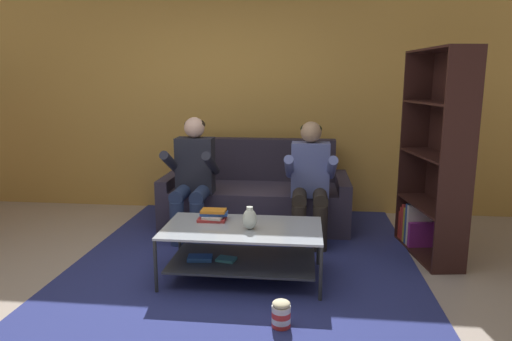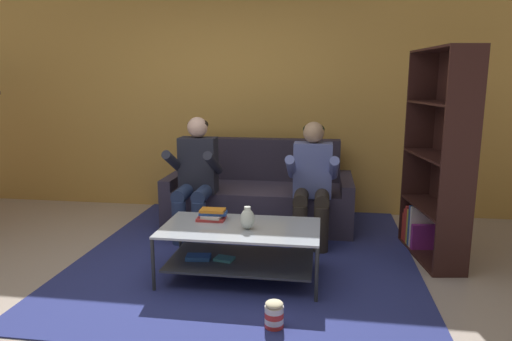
{
  "view_description": "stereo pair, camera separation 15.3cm",
  "coord_description": "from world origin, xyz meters",
  "px_view_note": "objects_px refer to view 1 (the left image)",
  "views": [
    {
      "loc": [
        0.87,
        -3.12,
        1.6
      ],
      "look_at": [
        0.44,
        0.77,
        0.82
      ],
      "focal_mm": 32.0,
      "sensor_mm": 36.0,
      "label": 1
    },
    {
      "loc": [
        1.02,
        -3.1,
        1.6
      ],
      "look_at": [
        0.44,
        0.77,
        0.82
      ],
      "focal_mm": 32.0,
      "sensor_mm": 36.0,
      "label": 2
    }
  ],
  "objects_px": {
    "person_seated_left": "(193,173)",
    "book_stack": "(213,215)",
    "bookshelf": "(435,171)",
    "person_seated_right": "(310,178)",
    "coffee_table": "(241,244)",
    "vase": "(250,219)",
    "popcorn_tub": "(281,314)",
    "couch": "(257,197)"
  },
  "relations": [
    {
      "from": "person_seated_left",
      "to": "vase",
      "type": "height_order",
      "value": "person_seated_left"
    },
    {
      "from": "couch",
      "to": "popcorn_tub",
      "type": "height_order",
      "value": "couch"
    },
    {
      "from": "book_stack",
      "to": "popcorn_tub",
      "type": "bearing_deg",
      "value": -54.78
    },
    {
      "from": "bookshelf",
      "to": "popcorn_tub",
      "type": "relative_size",
      "value": 9.7
    },
    {
      "from": "coffee_table",
      "to": "person_seated_right",
      "type": "bearing_deg",
      "value": 60.08
    },
    {
      "from": "couch",
      "to": "person_seated_left",
      "type": "relative_size",
      "value": 1.65
    },
    {
      "from": "person_seated_left",
      "to": "vase",
      "type": "xyz_separation_m",
      "value": [
        0.7,
        -1.0,
        -0.14
      ]
    },
    {
      "from": "bookshelf",
      "to": "coffee_table",
      "type": "bearing_deg",
      "value": -155.14
    },
    {
      "from": "couch",
      "to": "bookshelf",
      "type": "bearing_deg",
      "value": -22.74
    },
    {
      "from": "person_seated_right",
      "to": "vase",
      "type": "bearing_deg",
      "value": -115.53
    },
    {
      "from": "coffee_table",
      "to": "vase",
      "type": "xyz_separation_m",
      "value": [
        0.07,
        -0.04,
        0.23
      ]
    },
    {
      "from": "couch",
      "to": "book_stack",
      "type": "xyz_separation_m",
      "value": [
        -0.22,
        -1.35,
        0.18
      ]
    },
    {
      "from": "person_seated_left",
      "to": "book_stack",
      "type": "bearing_deg",
      "value": -65.27
    },
    {
      "from": "person_seated_right",
      "to": "vase",
      "type": "xyz_separation_m",
      "value": [
        -0.48,
        -1.0,
        -0.13
      ]
    },
    {
      "from": "book_stack",
      "to": "couch",
      "type": "bearing_deg",
      "value": 80.68
    },
    {
      "from": "person_seated_right",
      "to": "popcorn_tub",
      "type": "bearing_deg",
      "value": -96.35
    },
    {
      "from": "person_seated_left",
      "to": "bookshelf",
      "type": "bearing_deg",
      "value": -4.47
    },
    {
      "from": "couch",
      "to": "bookshelf",
      "type": "distance_m",
      "value": 1.93
    },
    {
      "from": "couch",
      "to": "person_seated_left",
      "type": "xyz_separation_m",
      "value": [
        -0.59,
        -0.54,
        0.37
      ]
    },
    {
      "from": "vase",
      "to": "bookshelf",
      "type": "distance_m",
      "value": 1.83
    },
    {
      "from": "coffee_table",
      "to": "vase",
      "type": "bearing_deg",
      "value": -30.28
    },
    {
      "from": "bookshelf",
      "to": "book_stack",
      "type": "bearing_deg",
      "value": -162.23
    },
    {
      "from": "person_seated_left",
      "to": "coffee_table",
      "type": "height_order",
      "value": "person_seated_left"
    },
    {
      "from": "vase",
      "to": "book_stack",
      "type": "relative_size",
      "value": 0.72
    },
    {
      "from": "vase",
      "to": "popcorn_tub",
      "type": "bearing_deg",
      "value": -67.0
    },
    {
      "from": "book_stack",
      "to": "vase",
      "type": "bearing_deg",
      "value": -30.88
    },
    {
      "from": "couch",
      "to": "person_seated_left",
      "type": "bearing_deg",
      "value": -137.51
    },
    {
      "from": "person_seated_left",
      "to": "bookshelf",
      "type": "xyz_separation_m",
      "value": [
        2.31,
        -0.18,
        0.11
      ]
    },
    {
      "from": "book_stack",
      "to": "person_seated_left",
      "type": "bearing_deg",
      "value": 114.73
    },
    {
      "from": "person_seated_right",
      "to": "person_seated_left",
      "type": "bearing_deg",
      "value": 179.86
    },
    {
      "from": "book_stack",
      "to": "bookshelf",
      "type": "xyz_separation_m",
      "value": [
        1.94,
        0.62,
        0.3
      ]
    },
    {
      "from": "bookshelf",
      "to": "person_seated_right",
      "type": "bearing_deg",
      "value": 171.06
    },
    {
      "from": "couch",
      "to": "person_seated_left",
      "type": "distance_m",
      "value": 0.88
    },
    {
      "from": "person_seated_left",
      "to": "popcorn_tub",
      "type": "relative_size",
      "value": 6.39
    },
    {
      "from": "couch",
      "to": "popcorn_tub",
      "type": "xyz_separation_m",
      "value": [
        0.4,
        -2.23,
        -0.2
      ]
    },
    {
      "from": "person_seated_left",
      "to": "bookshelf",
      "type": "distance_m",
      "value": 2.32
    },
    {
      "from": "coffee_table",
      "to": "person_seated_left",
      "type": "bearing_deg",
      "value": 123.28
    },
    {
      "from": "coffee_table",
      "to": "book_stack",
      "type": "xyz_separation_m",
      "value": [
        -0.26,
        0.16,
        0.19
      ]
    },
    {
      "from": "coffee_table",
      "to": "bookshelf",
      "type": "height_order",
      "value": "bookshelf"
    },
    {
      "from": "couch",
      "to": "book_stack",
      "type": "bearing_deg",
      "value": -99.32
    },
    {
      "from": "couch",
      "to": "vase",
      "type": "relative_size",
      "value": 11.11
    },
    {
      "from": "coffee_table",
      "to": "popcorn_tub",
      "type": "bearing_deg",
      "value": -63.43
    }
  ]
}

